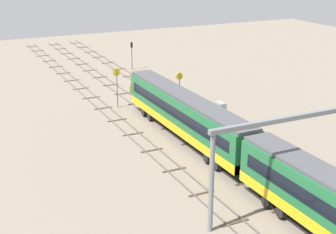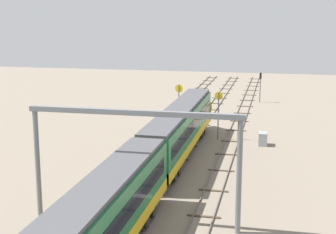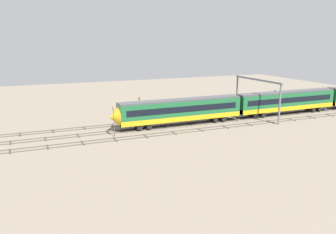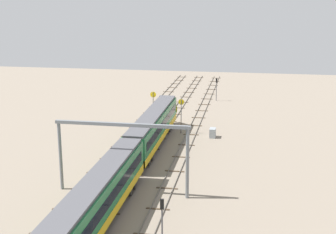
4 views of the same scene
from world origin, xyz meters
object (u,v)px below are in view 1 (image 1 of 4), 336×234
object	(u,v)px
speed_sign_mid_trackside	(179,88)
relay_cabinet	(220,108)
overhead_gantry	(292,142)
speed_sign_near_foreground	(117,82)
signal_light_trackside_departure	(132,52)

from	to	relation	value
speed_sign_mid_trackside	relay_cabinet	xyz separation A→B (m)	(-1.43, -5.06, -2.81)
overhead_gantry	speed_sign_near_foreground	distance (m)	30.85
speed_sign_near_foreground	speed_sign_mid_trackside	distance (m)	8.59
speed_sign_near_foreground	relay_cabinet	distance (m)	13.62
speed_sign_mid_trackside	overhead_gantry	bearing A→B (deg)	173.37
speed_sign_mid_trackside	signal_light_trackside_departure	world-z (taller)	speed_sign_mid_trackside
overhead_gantry	speed_sign_near_foreground	xyz separation A→B (m)	(30.62, 2.94, -2.36)
relay_cabinet	overhead_gantry	bearing A→B (deg)	160.95
speed_sign_near_foreground	signal_light_trackside_departure	size ratio (longest dim) A/B	1.10
relay_cabinet	speed_sign_mid_trackside	bearing A→B (deg)	74.26
speed_sign_mid_trackside	relay_cabinet	size ratio (longest dim) A/B	3.58
speed_sign_near_foreground	relay_cabinet	xyz separation A→B (m)	(-7.80, -10.82, -2.75)
overhead_gantry	relay_cabinet	distance (m)	24.67
overhead_gantry	relay_cabinet	bearing A→B (deg)	-19.05
speed_sign_near_foreground	overhead_gantry	bearing A→B (deg)	-174.52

